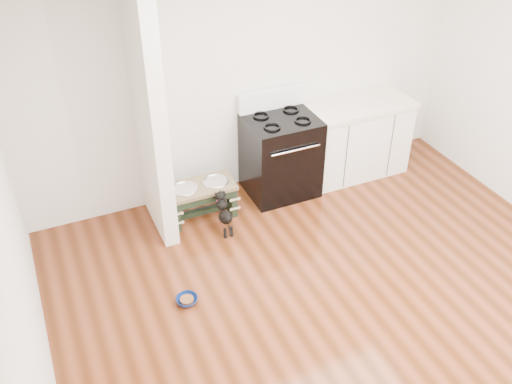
% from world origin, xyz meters
% --- Properties ---
extents(ground, '(5.00, 5.00, 0.00)m').
position_xyz_m(ground, '(0.00, 0.00, 0.00)').
color(ground, '#47200C').
rests_on(ground, ground).
extents(room_shell, '(5.00, 5.00, 5.00)m').
position_xyz_m(room_shell, '(0.00, 0.00, 1.62)').
color(room_shell, silver).
rests_on(room_shell, ground).
extents(partition_wall, '(0.15, 0.80, 2.70)m').
position_xyz_m(partition_wall, '(-1.18, 2.10, 1.35)').
color(partition_wall, silver).
rests_on(partition_wall, ground).
extents(oven_range, '(0.76, 0.69, 1.14)m').
position_xyz_m(oven_range, '(0.25, 2.16, 0.48)').
color(oven_range, black).
rests_on(oven_range, ground).
extents(cabinet_run, '(1.24, 0.64, 0.91)m').
position_xyz_m(cabinet_run, '(1.23, 2.18, 0.45)').
color(cabinet_run, white).
rests_on(cabinet_run, ground).
extents(dog_feeder, '(0.72, 0.39, 0.41)m').
position_xyz_m(dog_feeder, '(-0.74, 2.05, 0.28)').
color(dog_feeder, black).
rests_on(dog_feeder, ground).
extents(puppy, '(0.13, 0.37, 0.44)m').
position_xyz_m(puppy, '(-0.61, 1.71, 0.24)').
color(puppy, black).
rests_on(puppy, ground).
extents(floor_bowl, '(0.24, 0.24, 0.06)m').
position_xyz_m(floor_bowl, '(-1.30, 0.88, 0.03)').
color(floor_bowl, navy).
rests_on(floor_bowl, ground).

